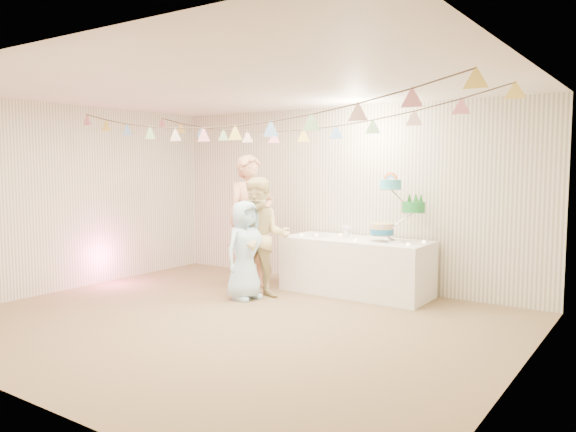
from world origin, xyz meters
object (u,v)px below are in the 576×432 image
Objects in this scene: person_adult_b at (261,238)px; table at (356,266)px; person_child at (245,250)px; person_adult_a at (251,222)px; cake_stand at (396,210)px.

table is at bearing 10.00° from person_adult_b.
person_adult_a is at bearing 40.14° from person_child.
person_child is (-0.12, -0.19, -0.15)m from person_adult_b.
cake_stand is at bearing -45.98° from person_child.
person_adult_a is at bearing 105.60° from person_adult_b.
table is at bearing -35.35° from person_child.
person_adult_a is 0.65m from person_adult_b.
person_adult_a is 0.76m from person_child.
person_adult_a is at bearing -160.01° from table.
person_adult_b is (-1.48, -0.97, -0.37)m from cake_stand.
person_child is at bearing -144.17° from cake_stand.
table is 0.97m from cake_stand.
person_adult_b reaches higher than person_child.
table is 1.61m from person_adult_a.
person_adult_a is 1.19× the size of person_adult_b.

